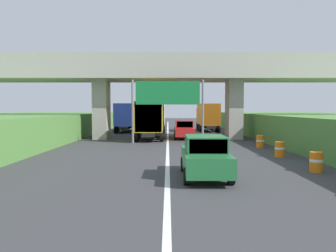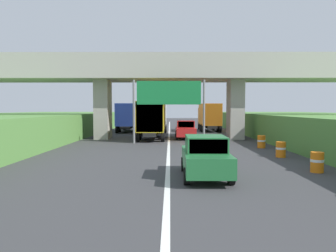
{
  "view_description": "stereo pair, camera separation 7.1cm",
  "coord_description": "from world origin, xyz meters",
  "px_view_note": "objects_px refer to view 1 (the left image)",
  "views": [
    {
      "loc": [
        0.02,
        3.19,
        2.8
      ],
      "look_at": [
        0.0,
        18.09,
        2.0
      ],
      "focal_mm": 33.91,
      "sensor_mm": 36.0,
      "label": 1
    },
    {
      "loc": [
        0.1,
        3.19,
        2.8
      ],
      "look_at": [
        0.0,
        18.09,
        2.0
      ],
      "focal_mm": 33.91,
      "sensor_mm": 36.0,
      "label": 2
    }
  ],
  "objects_px": {
    "truck_black": "(156,116)",
    "construction_barrel_4": "(261,142)",
    "construction_barrel_3": "(280,149)",
    "truck_yellow": "(151,118)",
    "overhead_highway_sign": "(168,97)",
    "car_red": "(185,130)",
    "construction_barrel_2": "(317,162)",
    "car_green": "(206,157)",
    "truck_blue": "(128,116)",
    "truck_orange": "(208,116)"
  },
  "relations": [
    {
      "from": "truck_orange",
      "to": "truck_yellow",
      "type": "xyz_separation_m",
      "value": [
        -6.62,
        -10.89,
        0.0
      ]
    },
    {
      "from": "overhead_highway_sign",
      "to": "construction_barrel_4",
      "type": "relative_size",
      "value": 6.53
    },
    {
      "from": "truck_black",
      "to": "car_green",
      "type": "distance_m",
      "value": 26.04
    },
    {
      "from": "truck_blue",
      "to": "car_green",
      "type": "relative_size",
      "value": 1.78
    },
    {
      "from": "truck_black",
      "to": "truck_blue",
      "type": "bearing_deg",
      "value": 174.28
    },
    {
      "from": "truck_orange",
      "to": "truck_black",
      "type": "xyz_separation_m",
      "value": [
        -6.56,
        -1.5,
        0.0
      ]
    },
    {
      "from": "truck_blue",
      "to": "construction_barrel_4",
      "type": "distance_m",
      "value": 20.1
    },
    {
      "from": "truck_yellow",
      "to": "truck_black",
      "type": "bearing_deg",
      "value": 89.65
    },
    {
      "from": "car_red",
      "to": "construction_barrel_2",
      "type": "height_order",
      "value": "car_red"
    },
    {
      "from": "car_green",
      "to": "construction_barrel_4",
      "type": "distance_m",
      "value": 11.14
    },
    {
      "from": "truck_blue",
      "to": "construction_barrel_3",
      "type": "xyz_separation_m",
      "value": [
        11.53,
        -20.68,
        -1.47
      ]
    },
    {
      "from": "truck_yellow",
      "to": "car_green",
      "type": "height_order",
      "value": "truck_yellow"
    },
    {
      "from": "car_red",
      "to": "construction_barrel_4",
      "type": "distance_m",
      "value": 8.61
    },
    {
      "from": "truck_yellow",
      "to": "car_green",
      "type": "bearing_deg",
      "value": -79.24
    },
    {
      "from": "truck_orange",
      "to": "truck_blue",
      "type": "distance_m",
      "value": 10.09
    },
    {
      "from": "construction_barrel_2",
      "to": "construction_barrel_4",
      "type": "distance_m",
      "value": 8.75
    },
    {
      "from": "overhead_highway_sign",
      "to": "car_red",
      "type": "relative_size",
      "value": 1.43
    },
    {
      "from": "truck_black",
      "to": "car_red",
      "type": "distance_m",
      "value": 9.62
    },
    {
      "from": "truck_blue",
      "to": "truck_black",
      "type": "xyz_separation_m",
      "value": [
        3.46,
        -0.35,
        0.0
      ]
    },
    {
      "from": "truck_orange",
      "to": "car_red",
      "type": "height_order",
      "value": "truck_orange"
    },
    {
      "from": "truck_blue",
      "to": "car_red",
      "type": "relative_size",
      "value": 1.78
    },
    {
      "from": "truck_orange",
      "to": "car_green",
      "type": "distance_m",
      "value": 27.58
    },
    {
      "from": "overhead_highway_sign",
      "to": "truck_black",
      "type": "height_order",
      "value": "overhead_highway_sign"
    },
    {
      "from": "car_green",
      "to": "construction_barrel_4",
      "type": "xyz_separation_m",
      "value": [
        5.13,
        9.88,
        -0.4
      ]
    },
    {
      "from": "construction_barrel_3",
      "to": "truck_black",
      "type": "bearing_deg",
      "value": 111.64
    },
    {
      "from": "car_red",
      "to": "construction_barrel_3",
      "type": "height_order",
      "value": "car_red"
    },
    {
      "from": "truck_blue",
      "to": "car_red",
      "type": "bearing_deg",
      "value": -55.17
    },
    {
      "from": "truck_black",
      "to": "construction_barrel_4",
      "type": "xyz_separation_m",
      "value": [
        8.2,
        -15.96,
        -1.47
      ]
    },
    {
      "from": "truck_black",
      "to": "construction_barrel_4",
      "type": "relative_size",
      "value": 8.11
    },
    {
      "from": "truck_yellow",
      "to": "construction_barrel_4",
      "type": "bearing_deg",
      "value": -38.51
    },
    {
      "from": "truck_blue",
      "to": "construction_barrel_4",
      "type": "bearing_deg",
      "value": -54.43
    },
    {
      "from": "truck_orange",
      "to": "construction_barrel_3",
      "type": "xyz_separation_m",
      "value": [
        1.51,
        -21.83,
        -1.47
      ]
    },
    {
      "from": "truck_blue",
      "to": "truck_black",
      "type": "relative_size",
      "value": 1.0
    },
    {
      "from": "truck_yellow",
      "to": "car_green",
      "type": "distance_m",
      "value": 16.78
    },
    {
      "from": "truck_yellow",
      "to": "truck_blue",
      "type": "height_order",
      "value": "same"
    },
    {
      "from": "car_red",
      "to": "construction_barrel_2",
      "type": "bearing_deg",
      "value": -72.07
    },
    {
      "from": "car_green",
      "to": "construction_barrel_3",
      "type": "xyz_separation_m",
      "value": [
        5.0,
        5.5,
        -0.4
      ]
    },
    {
      "from": "truck_black",
      "to": "construction_barrel_4",
      "type": "height_order",
      "value": "truck_black"
    },
    {
      "from": "construction_barrel_2",
      "to": "construction_barrel_4",
      "type": "bearing_deg",
      "value": 89.63
    },
    {
      "from": "truck_yellow",
      "to": "truck_black",
      "type": "distance_m",
      "value": 9.39
    },
    {
      "from": "truck_yellow",
      "to": "car_red",
      "type": "relative_size",
      "value": 1.78
    },
    {
      "from": "construction_barrel_2",
      "to": "construction_barrel_3",
      "type": "height_order",
      "value": "same"
    },
    {
      "from": "construction_barrel_3",
      "to": "truck_yellow",
      "type": "bearing_deg",
      "value": 126.58
    },
    {
      "from": "overhead_highway_sign",
      "to": "construction_barrel_4",
      "type": "xyz_separation_m",
      "value": [
        6.67,
        -3.05,
        -3.33
      ]
    },
    {
      "from": "overhead_highway_sign",
      "to": "construction_barrel_2",
      "type": "bearing_deg",
      "value": -60.75
    },
    {
      "from": "overhead_highway_sign",
      "to": "truck_blue",
      "type": "height_order",
      "value": "overhead_highway_sign"
    },
    {
      "from": "truck_yellow",
      "to": "construction_barrel_2",
      "type": "distance_m",
      "value": 17.44
    },
    {
      "from": "car_green",
      "to": "truck_yellow",
      "type": "bearing_deg",
      "value": 100.76
    },
    {
      "from": "truck_orange",
      "to": "truck_black",
      "type": "height_order",
      "value": "same"
    },
    {
      "from": "overhead_highway_sign",
      "to": "truck_black",
      "type": "distance_m",
      "value": 13.13
    }
  ]
}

